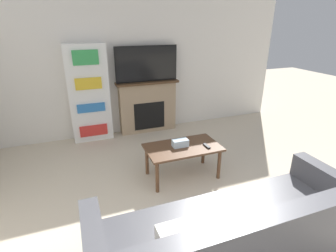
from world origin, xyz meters
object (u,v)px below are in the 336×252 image
fireplace (148,106)px  bookshelf (89,94)px  tv (147,64)px  coffee_table (183,150)px  couch (236,242)px

fireplace → bookshelf: (-1.10, -0.02, 0.36)m
tv → bookshelf: bearing=-179.9°
coffee_table → tv: bearing=88.9°
fireplace → tv: 0.84m
fireplace → couch: 3.40m
couch → coffee_table: couch is taller
couch → tv: bearing=86.5°
coffee_table → bookshelf: (-1.06, 1.81, 0.46)m
fireplace → couch: (-0.21, -3.39, -0.22)m
tv → couch: bearing=-93.5°
fireplace → couch: fireplace is taller
coffee_table → bookshelf: bookshelf is taller
bookshelf → coffee_table: bearing=-59.6°
fireplace → coffee_table: fireplace is taller
coffee_table → bookshelf: size_ratio=0.59×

